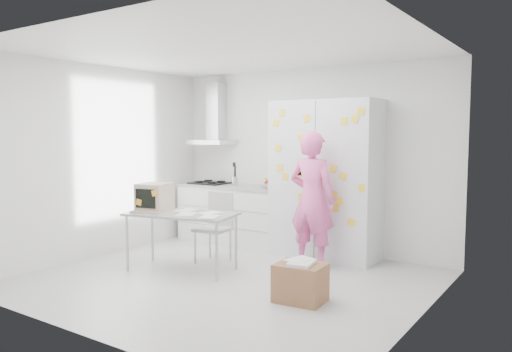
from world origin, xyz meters
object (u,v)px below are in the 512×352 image
Objects in this scene: cardboard_box at (300,282)px; person at (312,200)px; chair at (216,223)px; desk at (164,204)px.

person is at bearing 112.87° from cardboard_box.
chair is at bearing 155.63° from cardboard_box.
desk is 1.59× the size of chair.
desk is 2.84× the size of cardboard_box.
person is 1.53m from cardboard_box.
person is 1.90× the size of chair.
cardboard_box is (0.53, -1.26, -0.68)m from person.
chair is (-1.22, -0.47, -0.36)m from person.
cardboard_box is at bearing 114.71° from person.
cardboard_box is (2.11, -0.17, -0.62)m from desk.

